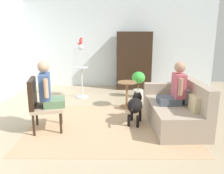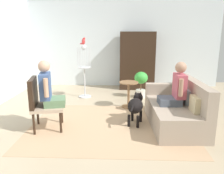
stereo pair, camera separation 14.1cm
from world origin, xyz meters
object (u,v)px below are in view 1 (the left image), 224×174
at_px(potted_plant, 138,82).
at_px(armoire_cabinet, 134,60).
at_px(bird_cage_stand, 82,73).
at_px(armchair, 40,101).
at_px(person_on_armchair, 48,89).
at_px(dog, 135,105).
at_px(parrot, 81,41).
at_px(person_on_couch, 175,88).
at_px(round_end_table, 127,92).
at_px(couch, 176,109).

relative_size(potted_plant, armoire_cabinet, 0.40).
bearing_deg(armoire_cabinet, bird_cage_stand, -143.86).
height_order(armchair, person_on_armchair, person_on_armchair).
relative_size(dog, potted_plant, 1.04).
xyz_separation_m(armchair, armoire_cabinet, (2.01, 3.35, 0.34)).
relative_size(bird_cage_stand, potted_plant, 2.01).
bearing_deg(bird_cage_stand, dog, -54.69).
bearing_deg(parrot, potted_plant, 0.98).
relative_size(person_on_armchair, dog, 1.12).
bearing_deg(parrot, person_on_couch, -43.09).
xyz_separation_m(armchair, person_on_couch, (2.57, 0.27, 0.19)).
bearing_deg(parrot, round_end_table, -35.17).
height_order(round_end_table, parrot, parrot).
distance_m(armchair, parrot, 2.49).
bearing_deg(bird_cage_stand, person_on_couch, -43.12).
bearing_deg(couch, round_end_table, 131.00).
bearing_deg(couch, person_on_couch, -147.81).
distance_m(dog, armoire_cabinet, 3.06).
bearing_deg(round_end_table, bird_cage_stand, 144.80).
height_order(couch, armchair, armchair).
distance_m(couch, person_on_armchair, 2.53).
relative_size(armchair, parrot, 5.26).
height_order(person_on_armchair, round_end_table, person_on_armchair).
relative_size(couch, parrot, 9.18).
bearing_deg(armoire_cabinet, couch, -78.57).
bearing_deg(parrot, bird_cage_stand, -0.00).
relative_size(person_on_armchair, round_end_table, 1.34).
bearing_deg(armchair, parrot, 78.04).
relative_size(bird_cage_stand, parrot, 7.82).
distance_m(dog, parrot, 2.59).
bearing_deg(armoire_cabinet, parrot, -143.88).
bearing_deg(dog, round_end_table, 96.38).
bearing_deg(round_end_table, dog, -83.62).
distance_m(couch, round_end_table, 1.42).
height_order(parrot, armoire_cabinet, armoire_cabinet).
relative_size(armchair, bird_cage_stand, 0.67).
distance_m(bird_cage_stand, potted_plant, 1.61).
xyz_separation_m(couch, person_on_armchair, (-2.47, -0.27, 0.49)).
relative_size(person_on_couch, parrot, 4.40).
xyz_separation_m(dog, parrot, (-1.34, 1.88, 1.18)).
height_order(person_on_armchair, bird_cage_stand, bird_cage_stand).
relative_size(couch, bird_cage_stand, 1.17).
distance_m(round_end_table, bird_cage_stand, 1.53).
height_order(person_on_armchair, dog, person_on_armchair).
distance_m(armchair, dog, 1.85).
relative_size(person_on_armchair, parrot, 4.51).
height_order(person_on_couch, armoire_cabinet, armoire_cabinet).
bearing_deg(armchair, person_on_couch, 5.96).
bearing_deg(person_on_armchair, armchair, -167.81).
height_order(parrot, potted_plant, parrot).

